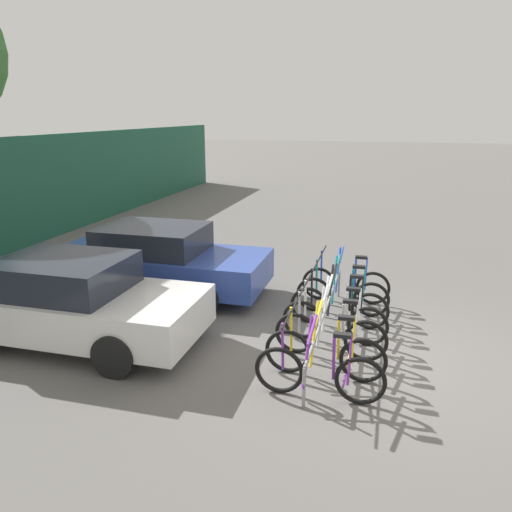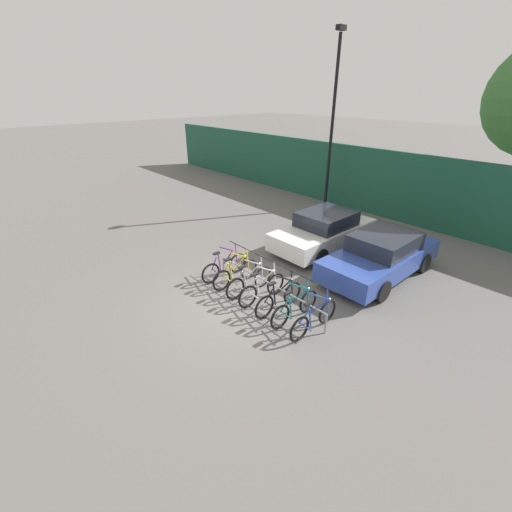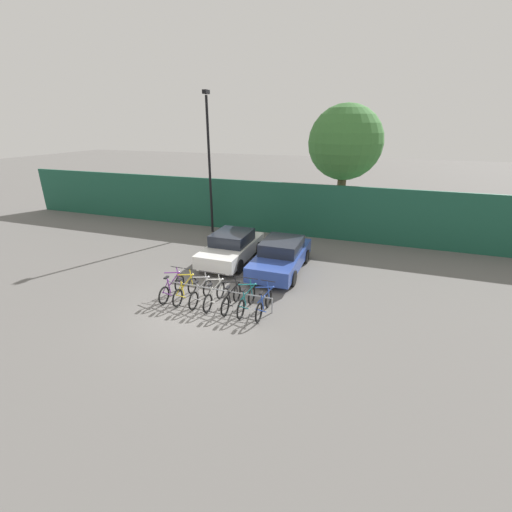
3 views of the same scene
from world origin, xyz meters
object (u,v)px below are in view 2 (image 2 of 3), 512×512
Objects in this scene: bicycle_purple at (224,267)px; bicycle_black at (279,298)px; bicycle_teal at (295,307)px; bicycle_blue at (314,318)px; bike_rack at (268,284)px; bicycle_white at (262,288)px; lamp_post at (333,118)px; car_white at (324,231)px; bicycle_silver at (249,281)px; car_blue at (381,255)px; bicycle_yellow at (236,273)px.

bicycle_black is at bearing -1.77° from bicycle_purple.
bicycle_teal is 1.00× the size of bicycle_blue.
bicycle_white reaches higher than bike_rack.
bicycle_black is 0.22× the size of lamp_post.
car_white is at bearing 120.15° from bicycle_teal.
bicycle_white is at bearing -176.30° from bicycle_blue.
bicycle_silver is 0.41× the size of car_white.
car_blue reaches higher than bike_rack.
bicycle_black is 1.00× the size of bicycle_teal.
bicycle_yellow is at bearing -1.77° from bicycle_purple.
bicycle_teal and bicycle_blue have the same top height.
car_blue is at bearing 48.38° from bicycle_purple.
car_white is at bearing 93.43° from bicycle_silver.
car_blue reaches higher than bicycle_purple.
bicycle_silver is (1.19, 0.00, 0.00)m from bicycle_purple.
lamp_post is (-2.93, 3.89, 3.52)m from car_white.
bicycle_white is 0.22× the size of lamp_post.
car_white reaches higher than bicycle_silver.
car_white is at bearing 110.28° from bicycle_black.
bicycle_teal is (2.96, 0.00, 0.00)m from bicycle_purple.
bicycle_black is (0.60, -0.15, -0.11)m from bike_rack.
car_blue is at bearing 58.71° from bicycle_silver.
bicycle_black is 1.20m from bicycle_blue.
lamp_post is (-5.22, 7.97, 3.83)m from bicycle_teal.
car_white is at bearing -53.01° from lamp_post.
bicycle_blue is at bearing 3.14° from bicycle_yellow.
bike_rack is 0.20m from bicycle_white.
lamp_post reaches higher than car_blue.
bike_rack is at bearing -62.57° from lamp_post.
bicycle_black and bicycle_blue have the same top height.
lamp_post is at bearing 126.99° from car_white.
car_white reaches higher than bicycle_teal.
lamp_post reaches higher than bicycle_teal.
bike_rack is 0.63m from bicycle_silver.
bicycle_purple is (-1.79, -0.15, -0.11)m from bike_rack.
car_white is (-1.72, 4.08, 0.31)m from bicycle_black.
lamp_post is (-5.41, 4.21, 3.52)m from car_blue.
car_white is (-1.13, 3.93, 0.20)m from bike_rack.
bicycle_white is 1.22m from bicycle_teal.
bicycle_yellow is 0.63m from bicycle_silver.
bicycle_teal is 0.39× the size of car_blue.
lamp_post reaches higher than bicycle_purple.
bicycle_purple is at bearing -176.86° from bicycle_yellow.
car_white is at bearing 78.95° from bicycle_purple.
car_blue is 7.70m from lamp_post.
lamp_post is at bearing 104.10° from bicycle_purple.
bike_rack is 0.54× the size of lamp_post.
bike_rack is at bearing 173.55° from bicycle_teal.
bicycle_teal is at bearing -3.91° from bicycle_silver.
bicycle_black reaches higher than bike_rack.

